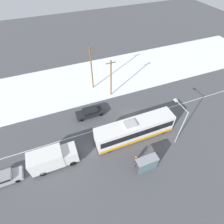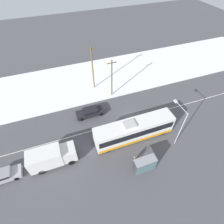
{
  "view_description": "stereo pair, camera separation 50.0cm",
  "coord_description": "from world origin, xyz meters",
  "px_view_note": "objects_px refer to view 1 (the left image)",
  "views": [
    {
      "loc": [
        -10.6,
        -17.35,
        22.76
      ],
      "look_at": [
        -3.13,
        1.6,
        1.4
      ],
      "focal_mm": 28.0,
      "sensor_mm": 36.0,
      "label": 1
    },
    {
      "loc": [
        -10.13,
        -17.53,
        22.76
      ],
      "look_at": [
        -3.13,
        1.6,
        1.4
      ],
      "focal_mm": 28.0,
      "sensor_mm": 36.0,
      "label": 2
    }
  ],
  "objects_px": {
    "sedan_car": "(90,112)",
    "parked_car_near_truck": "(3,178)",
    "city_bus": "(135,130)",
    "streetlamp": "(180,121)",
    "utility_pole_roadside": "(111,78)",
    "utility_pole_snowlot": "(91,68)",
    "bus_shelter": "(148,164)",
    "box_truck": "(52,158)",
    "pedestrian_at_stop": "(136,159)"
  },
  "relations": [
    {
      "from": "parked_car_near_truck",
      "to": "pedestrian_at_stop",
      "type": "height_order",
      "value": "pedestrian_at_stop"
    },
    {
      "from": "sedan_car",
      "to": "city_bus",
      "type": "bearing_deg",
      "value": 126.43
    },
    {
      "from": "box_truck",
      "to": "parked_car_near_truck",
      "type": "height_order",
      "value": "box_truck"
    },
    {
      "from": "city_bus",
      "to": "utility_pole_snowlot",
      "type": "bearing_deg",
      "value": 99.22
    },
    {
      "from": "sedan_car",
      "to": "parked_car_near_truck",
      "type": "relative_size",
      "value": 1.05
    },
    {
      "from": "parked_car_near_truck",
      "to": "utility_pole_roadside",
      "type": "relative_size",
      "value": 0.6
    },
    {
      "from": "city_bus",
      "to": "streetlamp",
      "type": "relative_size",
      "value": 1.82
    },
    {
      "from": "streetlamp",
      "to": "utility_pole_snowlot",
      "type": "relative_size",
      "value": 0.76
    },
    {
      "from": "box_truck",
      "to": "streetlamp",
      "type": "distance_m",
      "value": 18.16
    },
    {
      "from": "sedan_car",
      "to": "utility_pole_snowlot",
      "type": "bearing_deg",
      "value": -111.22
    },
    {
      "from": "city_bus",
      "to": "streetlamp",
      "type": "bearing_deg",
      "value": -25.94
    },
    {
      "from": "city_bus",
      "to": "utility_pole_roadside",
      "type": "height_order",
      "value": "utility_pole_roadside"
    },
    {
      "from": "parked_car_near_truck",
      "to": "streetlamp",
      "type": "relative_size",
      "value": 0.67
    },
    {
      "from": "utility_pole_roadside",
      "to": "box_truck",
      "type": "bearing_deg",
      "value": -139.1
    },
    {
      "from": "box_truck",
      "to": "pedestrian_at_stop",
      "type": "distance_m",
      "value": 11.24
    },
    {
      "from": "utility_pole_snowlot",
      "to": "box_truck",
      "type": "bearing_deg",
      "value": -124.91
    },
    {
      "from": "pedestrian_at_stop",
      "to": "utility_pole_snowlot",
      "type": "distance_m",
      "value": 18.63
    },
    {
      "from": "utility_pole_roadside",
      "to": "pedestrian_at_stop",
      "type": "bearing_deg",
      "value": -98.11
    },
    {
      "from": "streetlamp",
      "to": "box_truck",
      "type": "bearing_deg",
      "value": 172.29
    },
    {
      "from": "city_bus",
      "to": "pedestrian_at_stop",
      "type": "bearing_deg",
      "value": -113.84
    },
    {
      "from": "city_bus",
      "to": "utility_pole_roadside",
      "type": "bearing_deg",
      "value": 88.41
    },
    {
      "from": "city_bus",
      "to": "sedan_car",
      "type": "height_order",
      "value": "city_bus"
    },
    {
      "from": "bus_shelter",
      "to": "utility_pole_snowlot",
      "type": "distance_m",
      "value": 20.05
    },
    {
      "from": "city_bus",
      "to": "bus_shelter",
      "type": "xyz_separation_m",
      "value": [
        -0.94,
        -5.62,
        -0.08
      ]
    },
    {
      "from": "bus_shelter",
      "to": "utility_pole_snowlot",
      "type": "relative_size",
      "value": 0.33
    },
    {
      "from": "sedan_car",
      "to": "streetlamp",
      "type": "relative_size",
      "value": 0.71
    },
    {
      "from": "streetlamp",
      "to": "utility_pole_roadside",
      "type": "bearing_deg",
      "value": 111.07
    },
    {
      "from": "streetlamp",
      "to": "parked_car_near_truck",
      "type": "bearing_deg",
      "value": 174.21
    },
    {
      "from": "pedestrian_at_stop",
      "to": "utility_pole_snowlot",
      "type": "bearing_deg",
      "value": 91.52
    },
    {
      "from": "parked_car_near_truck",
      "to": "streetlamp",
      "type": "bearing_deg",
      "value": -5.79
    },
    {
      "from": "parked_car_near_truck",
      "to": "pedestrian_at_stop",
      "type": "distance_m",
      "value": 17.41
    },
    {
      "from": "pedestrian_at_stop",
      "to": "utility_pole_roadside",
      "type": "height_order",
      "value": "utility_pole_roadside"
    },
    {
      "from": "parked_car_near_truck",
      "to": "utility_pole_roadside",
      "type": "distance_m",
      "value": 22.21
    },
    {
      "from": "city_bus",
      "to": "parked_car_near_truck",
      "type": "height_order",
      "value": "city_bus"
    },
    {
      "from": "sedan_car",
      "to": "utility_pole_roadside",
      "type": "height_order",
      "value": "utility_pole_roadside"
    },
    {
      "from": "sedan_car",
      "to": "pedestrian_at_stop",
      "type": "height_order",
      "value": "pedestrian_at_stop"
    },
    {
      "from": "parked_car_near_truck",
      "to": "city_bus",
      "type": "bearing_deg",
      "value": 0.59
    },
    {
      "from": "parked_car_near_truck",
      "to": "utility_pole_snowlot",
      "type": "distance_m",
      "value": 22.19
    },
    {
      "from": "bus_shelter",
      "to": "sedan_car",
      "type": "bearing_deg",
      "value": 108.38
    },
    {
      "from": "pedestrian_at_stop",
      "to": "utility_pole_roadside",
      "type": "distance_m",
      "value": 15.26
    },
    {
      "from": "pedestrian_at_stop",
      "to": "utility_pole_snowlot",
      "type": "xyz_separation_m",
      "value": [
        -0.49,
        18.26,
        3.62
      ]
    },
    {
      "from": "city_bus",
      "to": "utility_pole_snowlot",
      "type": "height_order",
      "value": "utility_pole_snowlot"
    },
    {
      "from": "city_bus",
      "to": "parked_car_near_truck",
      "type": "bearing_deg",
      "value": -179.41
    },
    {
      "from": "box_truck",
      "to": "sedan_car",
      "type": "relative_size",
      "value": 1.32
    },
    {
      "from": "parked_car_near_truck",
      "to": "utility_pole_roadside",
      "type": "xyz_separation_m",
      "value": [
        19.07,
        10.91,
        3.24
      ]
    },
    {
      "from": "bus_shelter",
      "to": "streetlamp",
      "type": "relative_size",
      "value": 0.44
    },
    {
      "from": "bus_shelter",
      "to": "utility_pole_roadside",
      "type": "height_order",
      "value": "utility_pole_roadside"
    },
    {
      "from": "parked_car_near_truck",
      "to": "utility_pole_roadside",
      "type": "bearing_deg",
      "value": 29.77
    },
    {
      "from": "streetlamp",
      "to": "utility_pole_snowlot",
      "type": "xyz_separation_m",
      "value": [
        -7.75,
        16.81,
        0.28
      ]
    },
    {
      "from": "box_truck",
      "to": "sedan_car",
      "type": "distance_m",
      "value": 10.22
    }
  ]
}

